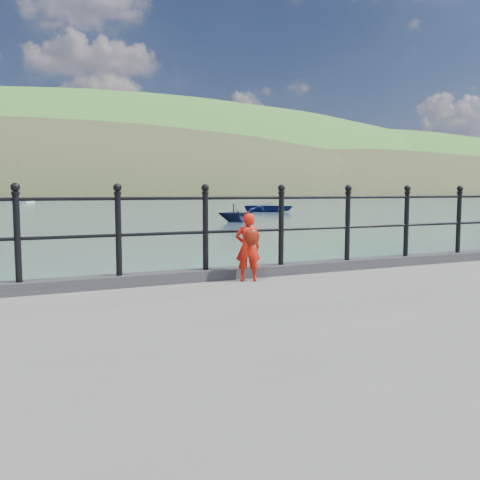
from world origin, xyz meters
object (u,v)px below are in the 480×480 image
launch_blue (269,207)px  sailboat_deep (20,201)px  railing (245,220)px  launch_navy (236,213)px  child (248,247)px

launch_blue → sailboat_deep: bearing=61.4°
railing → launch_navy: 29.53m
child → launch_blue: 48.18m
launch_navy → sailboat_deep: bearing=13.4°
railing → launch_blue: (22.48, 42.23, -1.28)m
child → sailboat_deep: bearing=-69.6°
launch_navy → launch_blue: bearing=-31.6°
child → launch_blue: child is taller
child → sailboat_deep: (-1.25, 102.48, -1.14)m
railing → child: 0.48m
railing → child: (-0.10, -0.32, -0.34)m
railing → launch_navy: bearing=66.4°
launch_navy → sailboat_deep: 76.26m
launch_blue → launch_navy: 18.57m
sailboat_deep → railing: bearing=-34.3°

